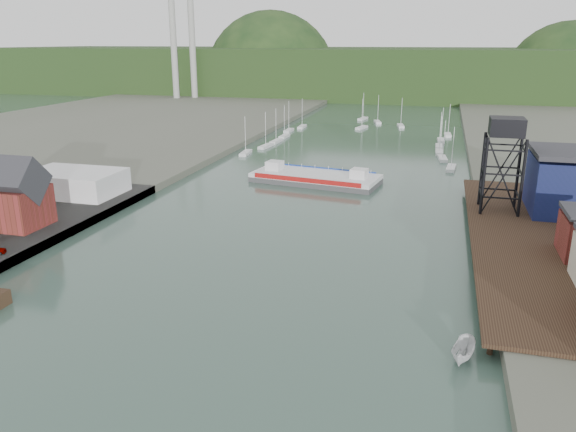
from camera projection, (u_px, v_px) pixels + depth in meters
The scene contains 10 objects.
ground at pixel (156, 373), 53.62m from camera, with size 600.00×600.00×0.00m, color #2A4235.
east_pier at pixel (518, 237), 85.16m from camera, with size 14.00×70.00×2.45m.
harbor_building at pixel (7, 199), 89.97m from camera, with size 12.20×8.20×8.90m.
white_shed at pixel (74, 182), 109.55m from camera, with size 18.00×12.00×4.50m, color silver.
lift_tower at pixel (506, 133), 93.51m from camera, with size 6.50×6.50×16.00m.
marina_sailboats at pixel (362, 138), 180.93m from camera, with size 57.71×92.65×0.90m.
smokestacks at pixel (183, 41), 285.27m from camera, with size 11.20×8.20×60.00m.
distant_hills at pixel (395, 76), 328.85m from camera, with size 500.00×120.00×80.00m.
chain_ferry at pixel (315, 178), 124.97m from camera, with size 29.26×15.21×4.02m.
motorboat at pixel (464, 352), 55.37m from camera, with size 1.93×5.13×1.98m, color silver.
Camera 1 is at (24.47, -41.68, 30.39)m, focal length 35.00 mm.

